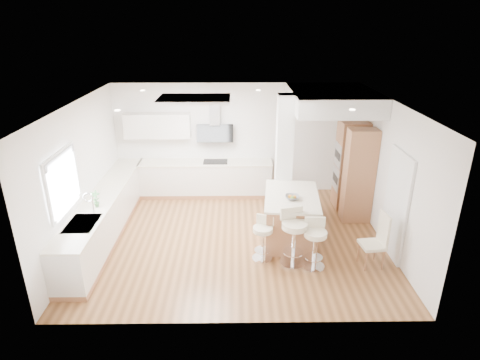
{
  "coord_description": "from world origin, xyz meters",
  "views": [
    {
      "loc": [
        -0.01,
        -7.26,
        4.24
      ],
      "look_at": [
        0.09,
        0.4,
        1.14
      ],
      "focal_mm": 30.0,
      "sensor_mm": 36.0,
      "label": 1
    }
  ],
  "objects_px": {
    "bar_stool_a": "(263,236)",
    "dining_chair": "(378,238)",
    "peninsula": "(291,217)",
    "bar_stool_c": "(315,241)",
    "bar_stool_b": "(294,234)"
  },
  "relations": [
    {
      "from": "bar_stool_a",
      "to": "bar_stool_c",
      "type": "relative_size",
      "value": 0.91
    },
    {
      "from": "bar_stool_a",
      "to": "dining_chair",
      "type": "distance_m",
      "value": 2.07
    },
    {
      "from": "peninsula",
      "to": "bar_stool_a",
      "type": "bearing_deg",
      "value": -123.51
    },
    {
      "from": "peninsula",
      "to": "bar_stool_a",
      "type": "height_order",
      "value": "peninsula"
    },
    {
      "from": "bar_stool_b",
      "to": "dining_chair",
      "type": "bearing_deg",
      "value": -17.81
    },
    {
      "from": "dining_chair",
      "to": "bar_stool_c",
      "type": "bearing_deg",
      "value": 175.56
    },
    {
      "from": "peninsula",
      "to": "bar_stool_c",
      "type": "distance_m",
      "value": 1.07
    },
    {
      "from": "bar_stool_a",
      "to": "dining_chair",
      "type": "bearing_deg",
      "value": 14.71
    },
    {
      "from": "bar_stool_b",
      "to": "dining_chair",
      "type": "relative_size",
      "value": 1.03
    },
    {
      "from": "bar_stool_a",
      "to": "dining_chair",
      "type": "xyz_separation_m",
      "value": [
        2.05,
        -0.23,
        0.08
      ]
    },
    {
      "from": "peninsula",
      "to": "bar_stool_b",
      "type": "xyz_separation_m",
      "value": [
        -0.07,
        -0.9,
        0.12
      ]
    },
    {
      "from": "bar_stool_a",
      "to": "bar_stool_c",
      "type": "distance_m",
      "value": 0.95
    },
    {
      "from": "bar_stool_a",
      "to": "bar_stool_b",
      "type": "bearing_deg",
      "value": 6.14
    },
    {
      "from": "bar_stool_a",
      "to": "dining_chair",
      "type": "relative_size",
      "value": 0.82
    },
    {
      "from": "peninsula",
      "to": "bar_stool_a",
      "type": "xyz_separation_m",
      "value": [
        -0.61,
        -0.75,
        -0.01
      ]
    }
  ]
}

